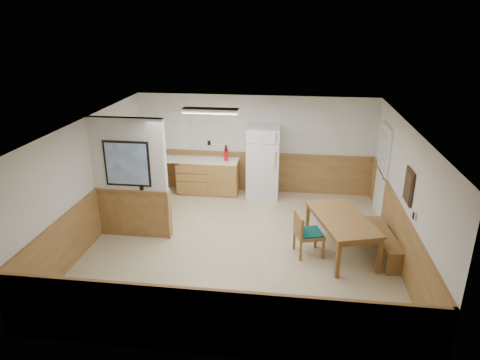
# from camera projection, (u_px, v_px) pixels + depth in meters

# --- Properties ---
(ground) EXTENTS (6.00, 6.00, 0.00)m
(ground) POSITION_uv_depth(u_px,v_px,m) (240.00, 246.00, 8.55)
(ground) COLOR tan
(ground) RESTS_ON ground
(ceiling) EXTENTS (6.00, 6.00, 0.02)m
(ceiling) POSITION_uv_depth(u_px,v_px,m) (240.00, 123.00, 7.66)
(ceiling) COLOR white
(ceiling) RESTS_ON back_wall
(back_wall) EXTENTS (6.00, 0.02, 2.50)m
(back_wall) POSITION_uv_depth(u_px,v_px,m) (255.00, 144.00, 10.89)
(back_wall) COLOR silver
(back_wall) RESTS_ON ground
(right_wall) EXTENTS (0.02, 6.00, 2.50)m
(right_wall) POSITION_uv_depth(u_px,v_px,m) (404.00, 196.00, 7.75)
(right_wall) COLOR silver
(right_wall) RESTS_ON ground
(left_wall) EXTENTS (0.02, 6.00, 2.50)m
(left_wall) POSITION_uv_depth(u_px,v_px,m) (90.00, 181.00, 8.47)
(left_wall) COLOR silver
(left_wall) RESTS_ON ground
(wainscot_back) EXTENTS (6.00, 0.04, 1.00)m
(wainscot_back) POSITION_uv_depth(u_px,v_px,m) (255.00, 172.00, 11.14)
(wainscot_back) COLOR #A17840
(wainscot_back) RESTS_ON ground
(wainscot_right) EXTENTS (0.04, 6.00, 1.00)m
(wainscot_right) POSITION_uv_depth(u_px,v_px,m) (398.00, 232.00, 8.02)
(wainscot_right) COLOR #A17840
(wainscot_right) RESTS_ON ground
(wainscot_left) EXTENTS (0.04, 6.00, 1.00)m
(wainscot_left) POSITION_uv_depth(u_px,v_px,m) (96.00, 215.00, 8.73)
(wainscot_left) COLOR #A17840
(wainscot_left) RESTS_ON ground
(partition_wall) EXTENTS (1.50, 0.20, 2.50)m
(partition_wall) POSITION_uv_depth(u_px,v_px,m) (130.00, 180.00, 8.56)
(partition_wall) COLOR silver
(partition_wall) RESTS_ON ground
(kitchen_counter) EXTENTS (2.20, 0.61, 1.00)m
(kitchen_counter) POSITION_uv_depth(u_px,v_px,m) (207.00, 176.00, 11.02)
(kitchen_counter) COLOR #AA7A3C
(kitchen_counter) RESTS_ON ground
(exterior_door) EXTENTS (0.07, 1.02, 2.15)m
(exterior_door) POSITION_uv_depth(u_px,v_px,m) (382.00, 171.00, 9.58)
(exterior_door) COLOR white
(exterior_door) RESTS_ON ground
(kitchen_window) EXTENTS (0.80, 0.04, 1.00)m
(kitchen_window) POSITION_uv_depth(u_px,v_px,m) (174.00, 131.00, 11.01)
(kitchen_window) COLOR white
(kitchen_window) RESTS_ON back_wall
(wall_painting) EXTENTS (0.04, 0.50, 0.60)m
(wall_painting) POSITION_uv_depth(u_px,v_px,m) (409.00, 186.00, 7.37)
(wall_painting) COLOR #382116
(wall_painting) RESTS_ON right_wall
(fluorescent_fixture) EXTENTS (1.20, 0.30, 0.09)m
(fluorescent_fixture) POSITION_uv_depth(u_px,v_px,m) (211.00, 111.00, 8.98)
(fluorescent_fixture) COLOR white
(fluorescent_fixture) RESTS_ON ceiling
(refrigerator) EXTENTS (0.80, 0.72, 1.80)m
(refrigerator) POSITION_uv_depth(u_px,v_px,m) (263.00, 162.00, 10.64)
(refrigerator) COLOR white
(refrigerator) RESTS_ON ground
(dining_table) EXTENTS (1.38, 1.96, 0.75)m
(dining_table) POSITION_uv_depth(u_px,v_px,m) (342.00, 221.00, 8.10)
(dining_table) COLOR #A1733B
(dining_table) RESTS_ON ground
(dining_bench) EXTENTS (0.56, 1.55, 0.45)m
(dining_bench) POSITION_uv_depth(u_px,v_px,m) (383.00, 239.00, 8.12)
(dining_bench) COLOR #A1733B
(dining_bench) RESTS_ON ground
(dining_chair) EXTENTS (0.80, 0.64, 0.85)m
(dining_chair) POSITION_uv_depth(u_px,v_px,m) (304.00, 231.00, 8.08)
(dining_chair) COLOR #A1733B
(dining_chair) RESTS_ON ground
(fire_extinguisher) EXTENTS (0.12, 0.12, 0.39)m
(fire_extinguisher) POSITION_uv_depth(u_px,v_px,m) (226.00, 154.00, 10.72)
(fire_extinguisher) COLOR red
(fire_extinguisher) RESTS_ON kitchen_counter
(soap_bottle) EXTENTS (0.10, 0.10, 0.24)m
(soap_bottle) POSITION_uv_depth(u_px,v_px,m) (165.00, 153.00, 10.99)
(soap_bottle) COLOR #198B36
(soap_bottle) RESTS_ON kitchen_counter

